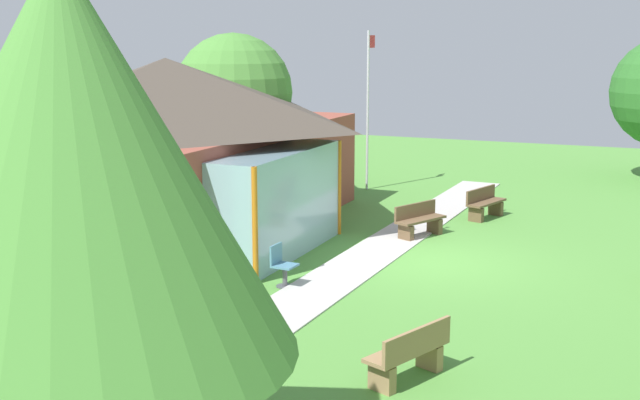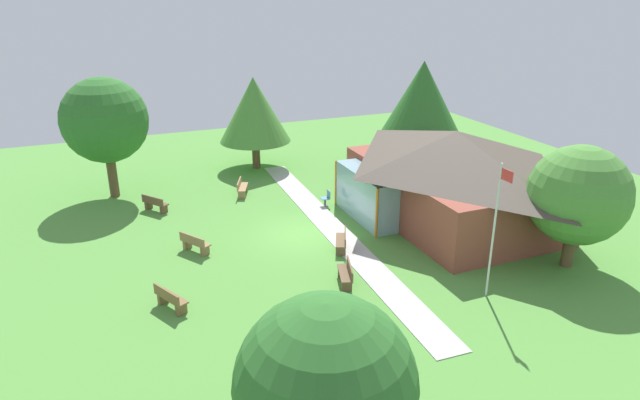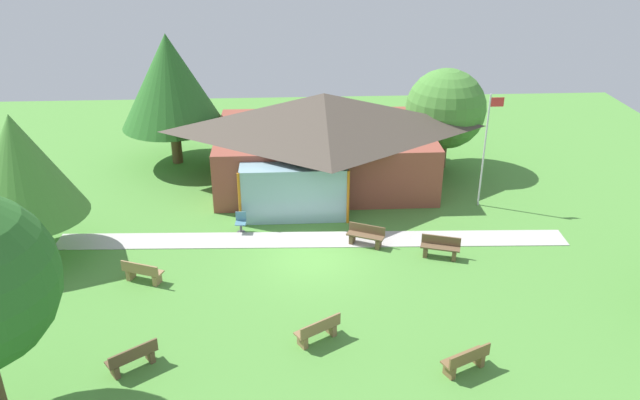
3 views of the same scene
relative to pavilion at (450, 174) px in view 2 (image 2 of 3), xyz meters
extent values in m
plane|color=#54933D|center=(-0.77, -7.21, -2.29)|extent=(44.00, 44.00, 0.00)
cube|color=brown|center=(0.06, 0.15, -0.95)|extent=(10.13, 6.72, 2.68)
pyramid|color=#4C4238|center=(0.06, 0.15, 1.26)|extent=(11.13, 7.72, 1.74)
cube|color=#8CB2BF|center=(-1.46, -3.81, -1.09)|extent=(4.56, 1.20, 2.41)
cylinder|color=orange|center=(-3.74, -4.41, -1.09)|extent=(0.12, 0.12, 2.41)
cylinder|color=orange|center=(0.82, -4.41, -1.09)|extent=(0.12, 0.12, 2.41)
cube|color=#BCB7B2|center=(-0.77, -5.86, -2.28)|extent=(20.70, 2.07, 0.03)
cylinder|color=silver|center=(6.90, -2.98, 0.29)|extent=(0.08, 0.08, 5.17)
cube|color=red|center=(7.20, -2.98, 2.53)|extent=(0.60, 0.02, 0.40)
cube|color=brown|center=(4.11, -7.51, -1.84)|extent=(1.56, 0.87, 0.06)
cube|color=brown|center=(4.63, -7.67, -2.10)|extent=(0.27, 0.43, 0.39)
cube|color=brown|center=(3.58, -7.34, -2.10)|extent=(0.27, 0.43, 0.39)
cube|color=brown|center=(4.17, -7.33, -1.63)|extent=(1.45, 0.51, 0.36)
cube|color=#9E7A51|center=(-7.00, -8.60, -1.84)|extent=(1.56, 0.96, 0.06)
cube|color=#9E7A51|center=(-7.51, -8.39, -2.10)|extent=(0.30, 0.43, 0.39)
cube|color=#9E7A51|center=(-6.49, -8.80, -2.10)|extent=(0.30, 0.43, 0.39)
cube|color=#9E7A51|center=(-7.07, -8.77, -1.63)|extent=(1.42, 0.61, 0.36)
cube|color=brown|center=(-6.40, -13.35, -1.84)|extent=(1.47, 1.24, 0.06)
cube|color=brown|center=(-6.85, -13.67, -2.10)|extent=(0.36, 0.42, 0.39)
cube|color=brown|center=(-5.96, -13.03, -2.10)|extent=(0.36, 0.42, 0.39)
cube|color=brown|center=(-6.29, -13.50, -1.63)|extent=(1.25, 0.93, 0.36)
cube|color=brown|center=(3.36, -13.97, -1.84)|extent=(1.54, 1.06, 0.06)
cube|color=brown|center=(2.86, -14.22, -2.10)|extent=(0.32, 0.43, 0.39)
cube|color=brown|center=(3.85, -13.73, -2.10)|extent=(0.32, 0.43, 0.39)
cube|color=brown|center=(3.44, -14.14, -1.63)|extent=(1.37, 0.71, 0.36)
cube|color=olive|center=(-0.89, -12.33, -1.84)|extent=(1.50, 1.17, 0.06)
cube|color=olive|center=(-1.36, -12.62, -2.10)|extent=(0.35, 0.42, 0.39)
cube|color=olive|center=(-0.43, -12.04, -2.10)|extent=(0.35, 0.42, 0.39)
cube|color=olive|center=(-0.79, -12.49, -1.63)|extent=(1.30, 0.85, 0.36)
cube|color=brown|center=(1.34, -6.42, -1.84)|extent=(1.55, 1.02, 0.06)
cube|color=brown|center=(1.84, -6.65, -2.10)|extent=(0.31, 0.43, 0.39)
cube|color=brown|center=(0.84, -6.19, -2.10)|extent=(0.31, 0.43, 0.39)
cube|color=brown|center=(1.42, -6.25, -1.63)|extent=(1.39, 0.68, 0.36)
cube|color=teal|center=(-3.70, -5.04, -1.85)|extent=(0.47, 0.47, 0.04)
cube|color=teal|center=(-3.69, -4.84, -1.63)|extent=(0.44, 0.07, 0.40)
cylinder|color=#4C4C51|center=(-3.70, -5.04, -2.08)|extent=(0.10, 0.10, 0.42)
cylinder|color=#4C4C51|center=(-3.70, -5.04, -2.28)|extent=(0.36, 0.36, 0.02)
cylinder|color=brown|center=(6.24, 1.61, -1.48)|extent=(0.48, 0.48, 1.62)
sphere|color=#4C8C38|center=(6.24, 1.61, 0.83)|extent=(3.99, 3.99, 3.99)
cylinder|color=brown|center=(-9.51, -15.18, -1.01)|extent=(0.51, 0.51, 2.57)
sphere|color=#2D6B28|center=(-9.51, -15.18, 1.97)|extent=(4.51, 4.51, 4.51)
cylinder|color=brown|center=(-11.48, -6.50, -1.41)|extent=(0.50, 0.50, 1.76)
cone|color=#4C8C38|center=(-11.48, -6.50, 1.46)|extent=(4.42, 4.42, 3.98)
cylinder|color=brown|center=(-7.49, 2.98, -1.27)|extent=(0.54, 0.54, 2.06)
cone|color=#2D6B28|center=(-7.49, 2.98, 2.09)|extent=(5.17, 5.17, 4.66)
sphere|color=#2D6B28|center=(12.64, -11.95, 0.81)|extent=(3.87, 3.87, 3.87)
camera|label=1|loc=(-17.46, -11.69, 2.59)|focal=44.41mm
camera|label=2|loc=(21.12, -15.57, 8.46)|focal=30.90mm
camera|label=3|loc=(-1.67, -28.41, 10.27)|focal=35.50mm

